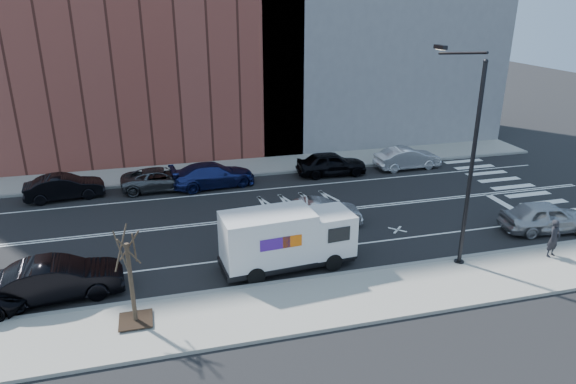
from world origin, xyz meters
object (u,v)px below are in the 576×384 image
pedestrian (554,238)px  fedex_van (287,238)px  driving_sedan (321,213)px  near_parked_front (547,217)px  far_parked_b (65,187)px

pedestrian → fedex_van: bearing=150.4°
fedex_van → driving_sedan: bearing=48.9°
driving_sedan → near_parked_front: near_parked_front is taller
driving_sedan → pedestrian: 11.04m
fedex_van → driving_sedan: (2.88, 3.90, -0.72)m
driving_sedan → near_parked_front: bearing=-101.5°
far_parked_b → pedestrian: 26.49m
fedex_van → near_parked_front: fedex_van is taller
near_parked_front → driving_sedan: bearing=78.3°
far_parked_b → pedestrian: pedestrian is taller
driving_sedan → pedestrian: size_ratio=2.37×
far_parked_b → near_parked_front: (24.46, -11.19, 0.05)m
fedex_van → pedestrian: fedex_van is taller
fedex_van → driving_sedan: size_ratio=1.43×
pedestrian → far_parked_b: bearing=130.2°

